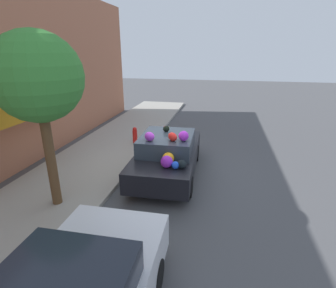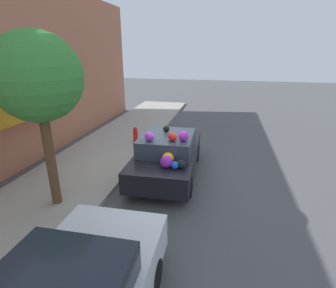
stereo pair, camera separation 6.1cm
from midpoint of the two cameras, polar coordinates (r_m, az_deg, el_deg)
name	(u,v)px [view 1 (the left image)]	position (r m, az deg, el deg)	size (l,w,h in m)	color
ground_plane	(162,173)	(8.90, -1.44, -6.35)	(60.00, 60.00, 0.00)	#4C4C4F
sidewalk_curb	(89,165)	(9.80, -17.03, -4.31)	(24.00, 3.20, 0.12)	#9E998E
building_facade	(17,75)	(10.31, -30.10, 12.87)	(18.00, 1.20, 6.38)	#B26B4C
street_tree	(37,79)	(6.70, -26.78, 12.59)	(2.05, 2.05, 4.25)	brown
fire_hydrant	(135,135)	(11.36, -7.37, 1.92)	(0.20, 0.20, 0.70)	red
art_car	(168,154)	(8.51, -0.23, -2.15)	(4.24, 1.96, 1.71)	black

